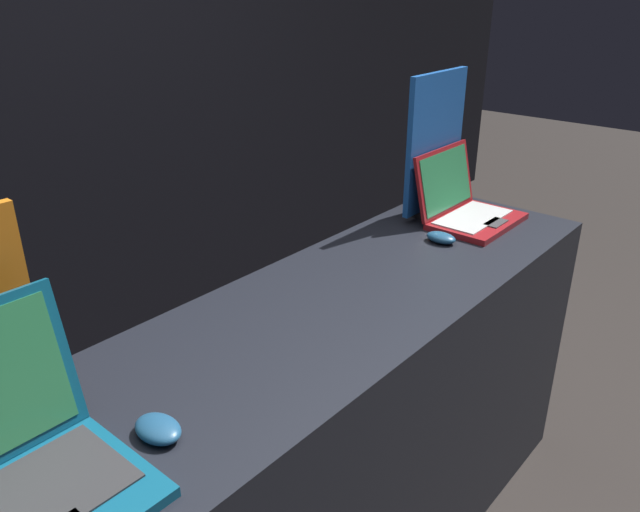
{
  "coord_description": "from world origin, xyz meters",
  "views": [
    {
      "loc": [
        -1.06,
        -0.6,
        1.7
      ],
      "look_at": [
        -0.01,
        0.29,
        1.08
      ],
      "focal_mm": 35.0,
      "sensor_mm": 36.0,
      "label": 1
    }
  ],
  "objects_px": {
    "laptop_front": "(1,469)",
    "mouse_back": "(441,238)",
    "mouse_front": "(158,429)",
    "promo_stand_back": "(435,148)",
    "laptop_back": "(464,205)"
  },
  "relations": [
    {
      "from": "laptop_front",
      "to": "laptop_back",
      "type": "xyz_separation_m",
      "value": [
        1.6,
        0.06,
        -0.01
      ]
    },
    {
      "from": "mouse_front",
      "to": "mouse_back",
      "type": "bearing_deg",
      "value": 3.76
    },
    {
      "from": "laptop_front",
      "to": "mouse_front",
      "type": "distance_m",
      "value": 0.26
    },
    {
      "from": "laptop_back",
      "to": "mouse_back",
      "type": "distance_m",
      "value": 0.22
    },
    {
      "from": "laptop_back",
      "to": "laptop_front",
      "type": "bearing_deg",
      "value": -177.81
    },
    {
      "from": "laptop_front",
      "to": "mouse_front",
      "type": "xyz_separation_m",
      "value": [
        0.25,
        -0.05,
        -0.05
      ]
    },
    {
      "from": "mouse_back",
      "to": "laptop_back",
      "type": "bearing_deg",
      "value": 10.56
    },
    {
      "from": "laptop_back",
      "to": "mouse_back",
      "type": "xyz_separation_m",
      "value": [
        -0.22,
        -0.04,
        -0.04
      ]
    },
    {
      "from": "mouse_front",
      "to": "mouse_back",
      "type": "distance_m",
      "value": 1.13
    },
    {
      "from": "promo_stand_back",
      "to": "mouse_front",
      "type": "bearing_deg",
      "value": -169.63
    },
    {
      "from": "laptop_front",
      "to": "mouse_back",
      "type": "height_order",
      "value": "laptop_front"
    },
    {
      "from": "mouse_front",
      "to": "promo_stand_back",
      "type": "distance_m",
      "value": 1.39
    },
    {
      "from": "mouse_front",
      "to": "mouse_back",
      "type": "relative_size",
      "value": 1.04
    },
    {
      "from": "mouse_front",
      "to": "laptop_back",
      "type": "relative_size",
      "value": 0.31
    },
    {
      "from": "mouse_back",
      "to": "promo_stand_back",
      "type": "height_order",
      "value": "promo_stand_back"
    }
  ]
}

